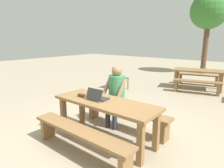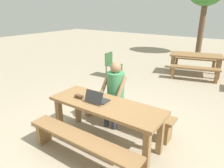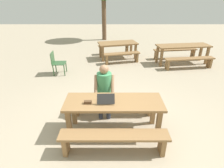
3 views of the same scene
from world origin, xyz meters
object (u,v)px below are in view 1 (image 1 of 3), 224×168
plastic_chair (119,77)px  tree_left (209,12)px  laptop (97,97)px  picnic_table_front (105,107)px  picnic_table_rear (198,73)px  small_pouch (82,95)px  person_seated (116,92)px

plastic_chair → tree_left: size_ratio=0.20×
laptop → plastic_chair: 3.61m
picnic_table_front → picnic_table_rear: (0.22, 4.88, -0.02)m
small_pouch → picnic_table_rear: small_pouch is taller
plastic_chair → tree_left: bearing=-18.2°
person_seated → small_pouch: bearing=-113.8°
person_seated → tree_left: bearing=92.2°
laptop → plastic_chair: bearing=-61.4°
laptop → small_pouch: (-0.35, -0.06, -0.03)m
picnic_table_front → small_pouch: bearing=-170.1°
small_pouch → person_seated: (0.29, 0.66, -0.02)m
picnic_table_front → plastic_chair: 3.65m
picnic_table_front → laptop: (-0.15, -0.03, 0.17)m
picnic_table_front → laptop: 0.23m
picnic_table_front → person_seated: (-0.21, 0.57, 0.12)m
person_seated → tree_left: size_ratio=0.31×
laptop → plastic_chair: (-1.83, 3.09, -0.34)m
picnic_table_rear → tree_left: 4.51m
small_pouch → plastic_chair: (-1.49, 3.15, -0.32)m
picnic_table_front → laptop: size_ratio=5.66×
person_seated → tree_left: 8.33m
laptop → small_pouch: 0.35m
picnic_table_front → plastic_chair: size_ratio=2.40×
small_pouch → plastic_chair: bearing=115.3°
plastic_chair → tree_left: (1.47, 5.49, 2.68)m
picnic_table_front → small_pouch: 0.53m
small_pouch → person_seated: 0.72m
small_pouch → picnic_table_rear: bearing=81.8°
picnic_table_front → laptop: bearing=-168.9°
person_seated → plastic_chair: size_ratio=1.56×
small_pouch → plastic_chair: 3.50m
picnic_table_front → tree_left: 8.92m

